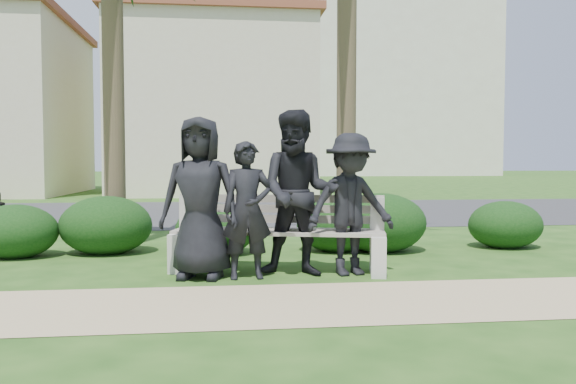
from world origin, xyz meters
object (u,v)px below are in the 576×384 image
(man_a, at_px, (200,198))
(man_d, at_px, (350,204))
(man_b, at_px, (247,210))
(man_c, at_px, (299,193))
(park_bench, at_px, (277,238))

(man_a, bearing_deg, man_d, 11.55)
(man_b, relative_size, man_d, 0.94)
(man_c, distance_m, man_d, 0.62)
(man_b, height_order, man_d, man_d)
(park_bench, distance_m, man_d, 0.97)
(man_a, xyz_separation_m, man_c, (1.12, 0.01, 0.05))
(man_c, bearing_deg, park_bench, 142.22)
(man_c, bearing_deg, man_b, -157.22)
(park_bench, distance_m, man_a, 1.07)
(park_bench, relative_size, man_d, 1.61)
(man_b, xyz_separation_m, man_c, (0.60, 0.11, 0.18))
(park_bench, distance_m, man_b, 0.65)
(man_c, xyz_separation_m, man_d, (0.60, -0.04, -0.14))
(park_bench, xyz_separation_m, man_d, (0.82, -0.30, 0.42))
(man_b, bearing_deg, man_a, 165.15)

